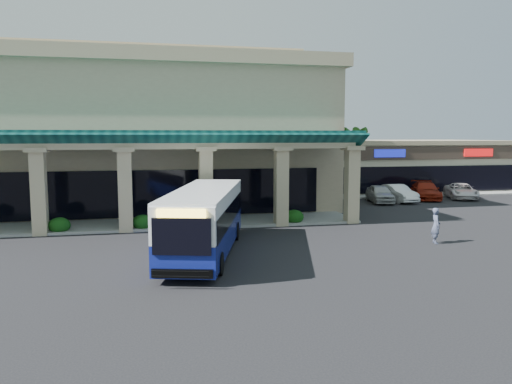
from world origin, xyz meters
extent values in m
plane|color=black|center=(0.00, 0.00, 0.00)|extent=(110.00, 110.00, 0.00)
imported|color=#464E69|center=(7.77, -1.24, 0.90)|extent=(0.58, 0.74, 1.80)
imported|color=#B7B7B7|center=(12.02, 13.52, 0.72)|extent=(2.58, 4.50, 1.44)
imported|color=white|center=(13.62, 13.70, 0.70)|extent=(1.88, 4.37, 1.40)
imported|color=maroon|center=(16.81, 14.72, 0.73)|extent=(3.72, 5.43, 1.46)
imported|color=silver|center=(19.99, 14.39, 0.65)|extent=(3.72, 5.14, 1.30)
camera|label=1|loc=(-6.27, -23.32, 5.38)|focal=35.00mm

